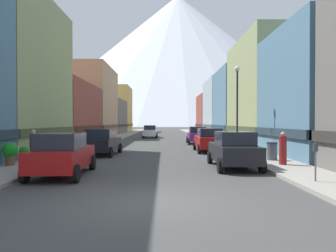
{
  "coord_description": "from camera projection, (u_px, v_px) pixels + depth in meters",
  "views": [
    {
      "loc": [
        0.43,
        -9.01,
        2.23
      ],
      "look_at": [
        0.85,
        27.42,
        1.8
      ],
      "focal_mm": 34.7,
      "sensor_mm": 36.0,
      "label": 1
    }
  ],
  "objects": [
    {
      "name": "storefront_right_5",
      "position": [
        223.0,
        115.0,
        66.41
      ],
      "size": [
        10.07,
        11.88,
        7.76
      ],
      "color": "brown",
      "rests_on": "ground"
    },
    {
      "name": "car_right_1",
      "position": [
        209.0,
        140.0,
        24.33
      ],
      "size": [
        2.08,
        4.41,
        1.78
      ],
      "color": "#9E1111",
      "rests_on": "ground"
    },
    {
      "name": "car_left_1",
      "position": [
        102.0,
        142.0,
        21.95
      ],
      "size": [
        2.24,
        4.48,
        1.78
      ],
      "color": "black",
      "rests_on": "ground"
    },
    {
      "name": "storefront_right_2",
      "position": [
        279.0,
        94.0,
        30.7
      ],
      "size": [
        7.98,
        11.91,
        10.06
      ],
      "color": "#8C9966",
      "rests_on": "ground"
    },
    {
      "name": "storefront_right_3",
      "position": [
        249.0,
        106.0,
        42.49
      ],
      "size": [
        8.37,
        10.62,
        9.07
      ],
      "color": "slate",
      "rests_on": "ground"
    },
    {
      "name": "storefront_left_3",
      "position": [
        86.0,
        103.0,
        48.55
      ],
      "size": [
        8.02,
        13.44,
        10.41
      ],
      "color": "tan",
      "rests_on": "ground"
    },
    {
      "name": "streetlamp_right",
      "position": [
        237.0,
        96.0,
        21.84
      ],
      "size": [
        0.36,
        0.36,
        5.86
      ],
      "color": "black",
      "rests_on": "sidewalk_right"
    },
    {
      "name": "car_right_2",
      "position": [
        197.0,
        135.0,
        33.18
      ],
      "size": [
        2.14,
        4.44,
        1.78
      ],
      "color": "#591E72",
      "rests_on": "ground"
    },
    {
      "name": "pedestrian_0",
      "position": [
        283.0,
        149.0,
        15.9
      ],
      "size": [
        0.36,
        0.36,
        1.6
      ],
      "color": "maroon",
      "rests_on": "sidewalk_right"
    },
    {
      "name": "storefront_left_2",
      "position": [
        47.0,
        114.0,
        34.87
      ],
      "size": [
        9.74,
        13.3,
        6.4
      ],
      "color": "brown",
      "rests_on": "ground"
    },
    {
      "name": "sidewalk_right",
      "position": [
        207.0,
        138.0,
        44.1
      ],
      "size": [
        2.5,
        100.0,
        0.15
      ],
      "primitive_type": "cube",
      "color": "gray",
      "rests_on": "ground"
    },
    {
      "name": "trash_bin_right",
      "position": [
        272.0,
        151.0,
        17.81
      ],
      "size": [
        0.59,
        0.59,
        0.98
      ],
      "color": "#4C5156",
      "rests_on": "sidewalk_right"
    },
    {
      "name": "storefront_left_4",
      "position": [
        105.0,
        118.0,
        62.63
      ],
      "size": [
        7.35,
        13.68,
        6.49
      ],
      "color": "#66605B",
      "rests_on": "ground"
    },
    {
      "name": "parking_meter_near",
      "position": [
        315.0,
        157.0,
        11.39
      ],
      "size": [
        0.14,
        0.1,
        1.33
      ],
      "color": "#595960",
      "rests_on": "sidewalk_right"
    },
    {
      "name": "storefront_right_4",
      "position": [
        234.0,
        109.0,
        53.99
      ],
      "size": [
        9.26,
        11.86,
        9.21
      ],
      "color": "#99A5B2",
      "rests_on": "ground"
    },
    {
      "name": "ground_plane",
      "position": [
        149.0,
        202.0,
        9.04
      ],
      "size": [
        400.0,
        400.0,
        0.0
      ],
      "primitive_type": "plane",
      "color": "#3E3E3E"
    },
    {
      "name": "mountain_backdrop",
      "position": [
        178.0,
        60.0,
        268.5
      ],
      "size": [
        243.93,
        243.93,
        106.91
      ],
      "primitive_type": "cone",
      "color": "silver",
      "rests_on": "ground"
    },
    {
      "name": "car_driving_0",
      "position": [
        150.0,
        131.0,
        46.03
      ],
      "size": [
        2.06,
        4.4,
        1.78
      ],
      "color": "silver",
      "rests_on": "ground"
    },
    {
      "name": "storefront_right_1",
      "position": [
        333.0,
        95.0,
        20.26
      ],
      "size": [
        7.34,
        8.91,
        8.12
      ],
      "color": "slate",
      "rests_on": "ground"
    },
    {
      "name": "potted_plant_1",
      "position": [
        10.0,
        152.0,
        15.59
      ],
      "size": [
        0.73,
        0.73,
        1.1
      ],
      "color": "brown",
      "rests_on": "sidewalk_left"
    },
    {
      "name": "potted_plant_0",
      "position": [
        24.0,
        153.0,
        17.17
      ],
      "size": [
        0.52,
        0.52,
        0.8
      ],
      "color": "brown",
      "rests_on": "sidewalk_left"
    },
    {
      "name": "car_left_0",
      "position": [
        62.0,
        154.0,
        13.43
      ],
      "size": [
        2.2,
        4.46,
        1.78
      ],
      "color": "#9E1111",
      "rests_on": "ground"
    },
    {
      "name": "storefront_left_5",
      "position": [
        112.0,
        110.0,
        74.96
      ],
      "size": [
        8.65,
        11.02,
        10.38
      ],
      "color": "#D8B259",
      "rests_on": "ground"
    },
    {
      "name": "sidewalk_left",
      "position": [
        115.0,
        138.0,
        43.96
      ],
      "size": [
        2.5,
        100.0,
        0.15
      ],
      "primitive_type": "cube",
      "color": "gray",
      "rests_on": "ground"
    },
    {
      "name": "car_right_0",
      "position": [
        234.0,
        150.0,
        15.73
      ],
      "size": [
        2.07,
        4.4,
        1.78
      ],
      "color": "black",
      "rests_on": "ground"
    },
    {
      "name": "pedestrian_1",
      "position": [
        33.0,
        147.0,
        16.53
      ],
      "size": [
        0.36,
        0.36,
        1.7
      ],
      "color": "#333338",
      "rests_on": "sidewalk_left"
    }
  ]
}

